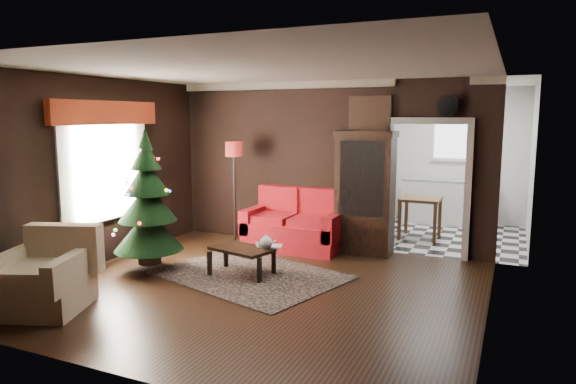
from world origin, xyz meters
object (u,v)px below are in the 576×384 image
at_px(teapot, 266,242).
at_px(wall_clock, 448,105).
at_px(coffee_table, 242,261).
at_px(kitchen_table, 420,218).
at_px(floor_lamp, 235,196).
at_px(christmas_tree, 147,199).
at_px(armchair, 42,272).
at_px(curio_cabinet, 365,196).
at_px(loveseat, 294,220).

distance_m(teapot, wall_clock, 3.43).
xyz_separation_m(coffee_table, kitchen_table, (1.90, 3.28, 0.17)).
xyz_separation_m(floor_lamp, christmas_tree, (-0.30, -1.95, 0.22)).
bearing_deg(coffee_table, armchair, -124.61).
bearing_deg(curio_cabinet, floor_lamp, -173.49).
height_order(wall_clock, kitchen_table, wall_clock).
height_order(christmas_tree, teapot, christmas_tree).
bearing_deg(armchair, wall_clock, 26.37).
height_order(armchair, coffee_table, armchair).
bearing_deg(curio_cabinet, loveseat, -169.17).
bearing_deg(teapot, curio_cabinet, 62.79).
bearing_deg(wall_clock, curio_cabinet, -171.47).
relative_size(curio_cabinet, christmas_tree, 1.01).
bearing_deg(wall_clock, christmas_tree, -147.70).
height_order(curio_cabinet, christmas_tree, christmas_tree).
xyz_separation_m(loveseat, armchair, (-1.54, -3.72, -0.04)).
relative_size(armchair, coffee_table, 1.13).
bearing_deg(floor_lamp, christmas_tree, -98.88).
distance_m(christmas_tree, kitchen_table, 4.90).
distance_m(curio_cabinet, armchair, 4.79).
distance_m(loveseat, curio_cabinet, 1.25).
bearing_deg(christmas_tree, floor_lamp, 81.12).
height_order(loveseat, kitchen_table, loveseat).
xyz_separation_m(coffee_table, teapot, (0.34, 0.09, 0.29)).
height_order(floor_lamp, kitchen_table, floor_lamp).
height_order(armchair, teapot, armchair).
bearing_deg(christmas_tree, armchair, -93.81).
xyz_separation_m(curio_cabinet, armchair, (-2.69, -3.94, -0.49)).
relative_size(christmas_tree, coffee_table, 2.21).
xyz_separation_m(loveseat, kitchen_table, (1.80, 1.65, -0.12)).
xyz_separation_m(curio_cabinet, kitchen_table, (0.65, 1.43, -0.57)).
height_order(curio_cabinet, floor_lamp, curio_cabinet).
height_order(teapot, kitchen_table, kitchen_table).
xyz_separation_m(christmas_tree, wall_clock, (3.77, 2.38, 1.33)).
bearing_deg(curio_cabinet, teapot, -117.21).
height_order(floor_lamp, coffee_table, floor_lamp).
relative_size(teapot, wall_clock, 0.63).
relative_size(coffee_table, wall_clock, 2.66).
bearing_deg(loveseat, coffee_table, -93.43).
relative_size(coffee_table, teapot, 4.25).
bearing_deg(kitchen_table, floor_lamp, -149.95).
distance_m(floor_lamp, teapot, 2.06).
bearing_deg(armchair, loveseat, 47.25).
bearing_deg(kitchen_table, coffee_table, -120.05).
bearing_deg(christmas_tree, teapot, 14.84).
relative_size(christmas_tree, wall_clock, 5.89).
bearing_deg(loveseat, kitchen_table, 42.51).
bearing_deg(curio_cabinet, coffee_table, -123.99).
xyz_separation_m(christmas_tree, kitchen_table, (3.22, 3.63, -0.68)).
distance_m(christmas_tree, coffee_table, 1.61).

